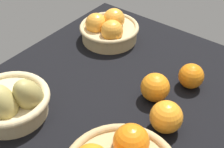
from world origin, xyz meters
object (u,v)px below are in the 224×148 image
object	(u,v)px
loose_orange_front_gap	(166,117)
basket_near_right_pears	(9,101)
basket_near_left	(109,29)
loose_orange_back_gap	(155,87)
loose_orange_side_gap	(191,76)

from	to	relation	value
loose_orange_front_gap	basket_near_right_pears	bearing A→B (deg)	-59.60
loose_orange_front_gap	basket_near_left	bearing A→B (deg)	-123.06
basket_near_left	loose_orange_front_gap	xyz separation A→B (cm)	(23.90, 36.72, -0.14)
loose_orange_back_gap	basket_near_left	bearing A→B (deg)	-119.11
basket_near_left	loose_orange_back_gap	bearing A→B (deg)	60.89
basket_near_left	loose_orange_side_gap	size ratio (longest dim) A/B	2.77
basket_near_left	loose_orange_side_gap	world-z (taller)	basket_near_left
basket_near_right_pears	loose_orange_front_gap	size ratio (longest dim) A/B	2.55
loose_orange_front_gap	loose_orange_side_gap	bearing A→B (deg)	-171.70
loose_orange_side_gap	loose_orange_front_gap	bearing A→B (deg)	8.30
loose_orange_front_gap	loose_orange_back_gap	xyz separation A→B (cm)	(-8.00, -8.17, -0.14)
basket_near_left	loose_orange_back_gap	distance (cm)	32.68
basket_near_left	loose_orange_front_gap	size ratio (longest dim) A/B	2.44
basket_near_left	loose_orange_front_gap	world-z (taller)	basket_near_left
basket_near_right_pears	loose_orange_side_gap	distance (cm)	50.76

